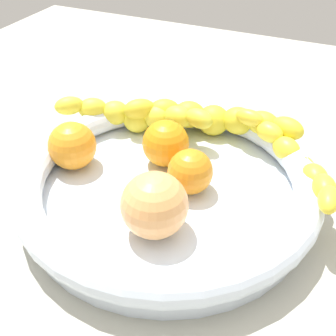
{
  "coord_description": "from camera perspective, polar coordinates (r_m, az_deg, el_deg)",
  "views": [
    {
      "loc": [
        -35.38,
        -15.82,
        36.87
      ],
      "look_at": [
        0.0,
        0.0,
        7.95
      ],
      "focal_mm": 46.16,
      "sensor_mm": 36.0,
      "label": 1
    }
  ],
  "objects": [
    {
      "name": "fruit_bowl",
      "position": [
        0.5,
        0.0,
        -2.1
      ],
      "size": [
        34.56,
        34.56,
        5.2
      ],
      "color": "silver",
      "rests_on": "kitchen_counter"
    },
    {
      "name": "banana_arching_top",
      "position": [
        0.52,
        16.51,
        0.91
      ],
      "size": [
        15.65,
        14.59,
        5.42
      ],
      "color": "yellow",
      "rests_on": "fruit_bowl"
    },
    {
      "name": "peach_blush",
      "position": [
        0.43,
        -1.81,
        -4.92
      ],
      "size": [
        6.87,
        6.87,
        6.87
      ],
      "primitive_type": "sphere",
      "color": "#F9AA60",
      "rests_on": "fruit_bowl"
    },
    {
      "name": "banana_draped_right",
      "position": [
        0.58,
        5.92,
        6.58
      ],
      "size": [
        8.9,
        24.12,
        5.19
      ],
      "color": "yellow",
      "rests_on": "fruit_bowl"
    },
    {
      "name": "kitchen_counter",
      "position": [
        0.52,
        0.0,
        -5.66
      ],
      "size": [
        120.0,
        120.0,
        3.0
      ],
      "primitive_type": "cube",
      "color": "#AEAC9D",
      "rests_on": "ground"
    },
    {
      "name": "banana_draped_left",
      "position": [
        0.59,
        -4.35,
        7.04
      ],
      "size": [
        8.61,
        21.28,
        5.47
      ],
      "color": "yellow",
      "rests_on": "fruit_bowl"
    },
    {
      "name": "orange_mid_left",
      "position": [
        0.53,
        -0.31,
        3.26
      ],
      "size": [
        5.76,
        5.76,
        5.76
      ],
      "primitive_type": "sphere",
      "color": "orange",
      "rests_on": "fruit_bowl"
    },
    {
      "name": "orange_mid_right",
      "position": [
        0.53,
        -12.53,
        2.89
      ],
      "size": [
        5.85,
        5.85,
        5.85
      ],
      "primitive_type": "sphere",
      "color": "orange",
      "rests_on": "fruit_bowl"
    },
    {
      "name": "orange_front",
      "position": [
        0.49,
        2.95,
        -0.48
      ],
      "size": [
        5.19,
        5.19,
        5.19
      ],
      "primitive_type": "sphere",
      "color": "orange",
      "rests_on": "fruit_bowl"
    }
  ]
}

